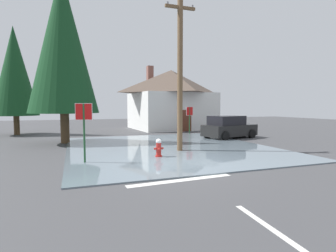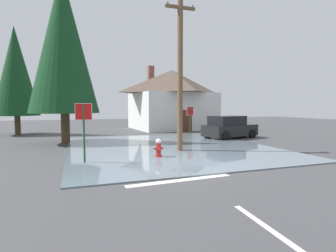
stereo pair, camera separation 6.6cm
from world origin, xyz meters
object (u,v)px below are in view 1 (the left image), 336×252
pine_tree_tall_left (14,71)px  fire_hydrant (159,148)px  house (171,98)px  parked_car (229,127)px  pine_tree_mid_left (63,43)px  stop_sign_far (190,115)px  stop_sign_near (84,121)px  utility_pole (180,71)px

pine_tree_tall_left → fire_hydrant: bearing=-59.0°
house → parked_car: bearing=-83.5°
parked_car → pine_tree_mid_left: pine_tree_mid_left is taller
parked_car → pine_tree_mid_left: 12.59m
fire_hydrant → stop_sign_far: bearing=58.1°
pine_tree_tall_left → pine_tree_mid_left: pine_tree_mid_left is taller
parked_car → fire_hydrant: bearing=-142.6°
stop_sign_near → stop_sign_far: size_ratio=1.07×
stop_sign_far → parked_car: stop_sign_far is taller
fire_hydrant → pine_tree_mid_left: size_ratio=0.08×
fire_hydrant → stop_sign_far: size_ratio=0.38×
stop_sign_near → stop_sign_far: (8.80, 9.14, -0.11)m
utility_pole → stop_sign_far: (4.02, 7.68, -2.48)m
stop_sign_far → house: 6.05m
stop_sign_far → pine_tree_mid_left: pine_tree_mid_left is taller
fire_hydrant → pine_tree_tall_left: size_ratio=0.10×
fire_hydrant → house: bearing=67.6°
stop_sign_far → house: (0.51, 5.83, 1.52)m
fire_hydrant → house: house is taller
stop_sign_near → parked_car: (10.38, 5.64, -0.96)m
pine_tree_tall_left → stop_sign_far: bearing=-17.6°
utility_pole → fire_hydrant: bearing=-140.6°
stop_sign_near → house: (9.31, 14.97, 1.41)m
stop_sign_near → parked_car: bearing=28.5°
house → parked_car: size_ratio=1.99×
fire_hydrant → parked_car: 9.01m
parked_car → stop_sign_near: bearing=-151.5°
stop_sign_far → pine_tree_tall_left: size_ratio=0.26×
house → pine_tree_tall_left: bearing=-173.8°
utility_pole → stop_sign_far: size_ratio=3.43×
stop_sign_far → pine_tree_tall_left: (-13.56, 4.31, 3.53)m
pine_tree_mid_left → fire_hydrant: bearing=-58.0°
stop_sign_near → fire_hydrant: size_ratio=2.83×
utility_pole → house: (4.52, 13.51, -0.96)m
fire_hydrant → stop_sign_near: bearing=-176.9°
stop_sign_far → house: house is taller
parked_car → pine_tree_mid_left: (-11.28, 1.14, 5.49)m
fire_hydrant → pine_tree_mid_left: (-4.13, 6.61, 5.85)m
house → stop_sign_near: bearing=-121.9°
stop_sign_far → pine_tree_tall_left: 14.66m
stop_sign_near → stop_sign_far: 12.69m
utility_pole → house: bearing=71.5°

